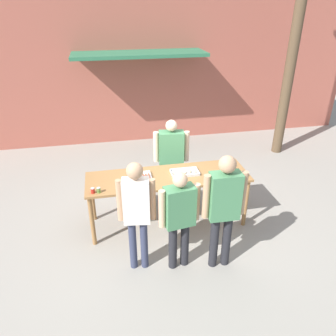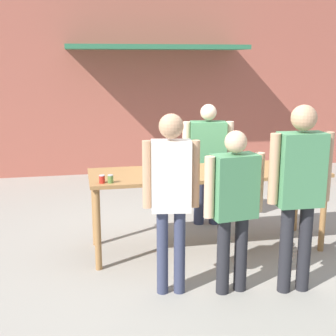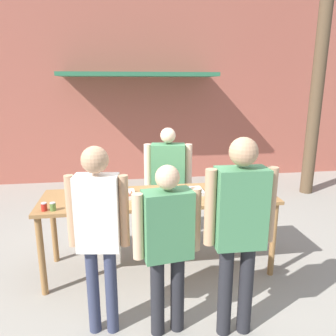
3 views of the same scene
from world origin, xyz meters
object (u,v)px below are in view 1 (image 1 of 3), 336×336
at_px(person_customer_with_cup, 224,204).
at_px(person_customer_waiting_in_line, 179,214).
at_px(beer_cup, 243,175).
at_px(food_tray_buns, 185,172).
at_px(person_customer_holding_hotdog, 137,208).
at_px(food_tray_sausages, 140,177).
at_px(condiment_jar_mustard, 93,191).
at_px(condiment_jar_ketchup, 99,190).
at_px(person_server_behind_table, 171,154).
at_px(utility_pole, 298,20).

height_order(person_customer_with_cup, person_customer_waiting_in_line, person_customer_with_cup).
relative_size(beer_cup, person_customer_waiting_in_line, 0.06).
distance_m(food_tray_buns, beer_cup, 0.98).
distance_m(person_customer_holding_hotdog, person_customer_waiting_in_line, 0.60).
distance_m(food_tray_sausages, person_customer_with_cup, 1.58).
height_order(condiment_jar_mustard, condiment_jar_ketchup, same).
bearing_deg(condiment_jar_ketchup, person_customer_with_cup, -27.33).
distance_m(food_tray_sausages, condiment_jar_mustard, 0.84).
bearing_deg(condiment_jar_mustard, person_customer_holding_hotdog, -49.25).
distance_m(person_customer_with_cup, person_customer_waiting_in_line, 0.63).
xyz_separation_m(condiment_jar_ketchup, person_customer_holding_hotdog, (0.51, -0.68, 0.07)).
bearing_deg(beer_cup, person_customer_with_cup, -127.08).
xyz_separation_m(person_server_behind_table, person_customer_waiting_in_line, (-0.28, -1.89, -0.02)).
xyz_separation_m(food_tray_sausages, person_customer_with_cup, (1.00, -1.21, 0.13)).
relative_size(condiment_jar_ketchup, person_customer_with_cup, 0.05).
height_order(person_customer_holding_hotdog, person_customer_with_cup, person_customer_with_cup).
bearing_deg(person_customer_with_cup, condiment_jar_mustard, -25.23).
height_order(food_tray_buns, beer_cup, beer_cup).
bearing_deg(beer_cup, condiment_jar_ketchup, -179.54).
bearing_deg(condiment_jar_mustard, condiment_jar_ketchup, -3.32).
relative_size(condiment_jar_mustard, person_customer_with_cup, 0.05).
height_order(food_tray_buns, condiment_jar_mustard, condiment_jar_mustard).
relative_size(condiment_jar_ketchup, person_customer_waiting_in_line, 0.06).
height_order(condiment_jar_mustard, person_customer_holding_hotdog, person_customer_holding_hotdog).
distance_m(food_tray_buns, person_customer_waiting_in_line, 1.17).
relative_size(food_tray_sausages, utility_pole, 0.06).
xyz_separation_m(person_server_behind_table, person_customer_with_cup, (0.32, -1.99, 0.13)).
xyz_separation_m(food_tray_sausages, person_customer_holding_hotdog, (-0.17, -1.02, 0.10)).
bearing_deg(food_tray_sausages, utility_pole, 31.95).
xyz_separation_m(food_tray_buns, person_server_behind_table, (-0.07, 0.78, -0.00)).
distance_m(food_tray_buns, utility_pole, 4.50).
height_order(beer_cup, utility_pole, utility_pole).
height_order(condiment_jar_mustard, person_customer_waiting_in_line, person_customer_waiting_in_line).
distance_m(food_tray_sausages, utility_pole, 5.06).
height_order(food_tray_buns, person_server_behind_table, person_server_behind_table).
xyz_separation_m(person_server_behind_table, person_customer_holding_hotdog, (-0.86, -1.80, 0.10)).
xyz_separation_m(beer_cup, utility_pole, (2.19, 2.73, 2.16)).
height_order(person_server_behind_table, person_customer_with_cup, person_customer_with_cup).
bearing_deg(person_customer_holding_hotdog, person_customer_with_cup, 179.10).
bearing_deg(condiment_jar_ketchup, person_server_behind_table, 39.24).
relative_size(condiment_jar_mustard, utility_pole, 0.01).
relative_size(food_tray_buns, person_server_behind_table, 0.29).
height_order(person_customer_holding_hotdog, utility_pole, utility_pole).
bearing_deg(food_tray_buns, person_customer_holding_hotdog, -132.29).
xyz_separation_m(food_tray_sausages, utility_pole, (3.87, 2.41, 2.19)).
bearing_deg(person_customer_with_cup, person_server_behind_table, -79.89).
bearing_deg(condiment_jar_mustard, beer_cup, 0.32).
relative_size(person_customer_holding_hotdog, person_customer_waiting_in_line, 1.10).
relative_size(person_customer_with_cup, utility_pole, 0.29).
distance_m(beer_cup, person_customer_waiting_in_line, 1.50).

